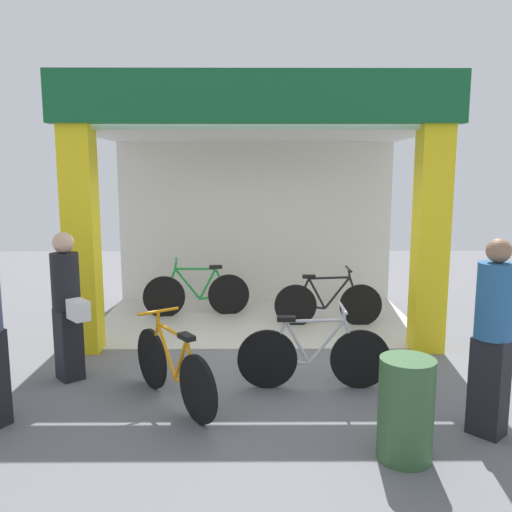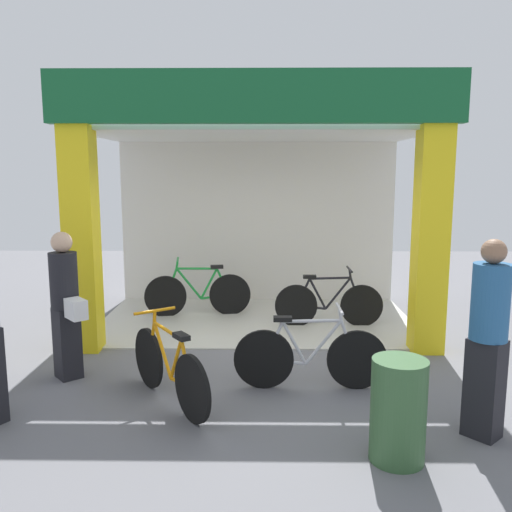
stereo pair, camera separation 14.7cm
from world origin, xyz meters
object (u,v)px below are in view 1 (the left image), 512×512
pedestrian_0 (67,305)px  bicycle_parked_1 (173,369)px  trash_bin (406,409)px  bicycle_inside_0 (197,293)px  pedestrian_1 (493,336)px  bicycle_parked_0 (313,356)px  bicycle_inside_1 (328,303)px

pedestrian_0 → bicycle_parked_1: bearing=-27.6°
bicycle_parked_1 → trash_bin: size_ratio=1.62×
bicycle_inside_0 → pedestrian_0: bearing=-113.6°
pedestrian_1 → bicycle_parked_1: bearing=167.5°
bicycle_inside_0 → pedestrian_0: (-1.16, -2.66, 0.49)m
pedestrian_1 → pedestrian_0: bearing=162.6°
bicycle_parked_1 → pedestrian_1: pedestrian_1 is taller
bicycle_parked_0 → bicycle_inside_1: bearing=78.3°
bicycle_parked_1 → trash_bin: bicycle_parked_1 is taller
bicycle_parked_0 → pedestrian_0: bearing=174.4°
bicycle_parked_0 → pedestrian_0: size_ratio=0.99×
bicycle_inside_1 → trash_bin: bicycle_inside_1 is taller
bicycle_parked_1 → bicycle_parked_0: bearing=15.1°
bicycle_inside_0 → trash_bin: bicycle_inside_0 is taller
bicycle_parked_1 → pedestrian_1: (2.90, -0.65, 0.55)m
bicycle_inside_1 → pedestrian_1: (0.96, -3.40, 0.55)m
trash_bin → pedestrian_0: bearing=152.6°
bicycle_inside_0 → trash_bin: (2.15, -4.38, 0.05)m
bicycle_inside_0 → bicycle_parked_1: 3.32m
pedestrian_1 → bicycle_inside_0: bearing=127.1°
pedestrian_0 → trash_bin: (3.31, -1.72, -0.44)m
bicycle_parked_1 → pedestrian_1: 3.02m
bicycle_parked_0 → trash_bin: bicycle_parked_0 is taller
trash_bin → bicycle_inside_0: bearing=116.1°
pedestrian_1 → trash_bin: size_ratio=2.07×
bicycle_parked_1 → bicycle_inside_1: bearing=54.7°
bicycle_inside_1 → pedestrian_1: pedestrian_1 is taller
pedestrian_0 → pedestrian_1: (4.17, -1.31, 0.05)m
bicycle_inside_0 → bicycle_parked_0: size_ratio=1.03×
bicycle_inside_0 → trash_bin: 4.88m
bicycle_inside_1 → bicycle_parked_1: bearing=-125.3°
bicycle_parked_0 → bicycle_parked_1: (-1.46, -0.39, 0.00)m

